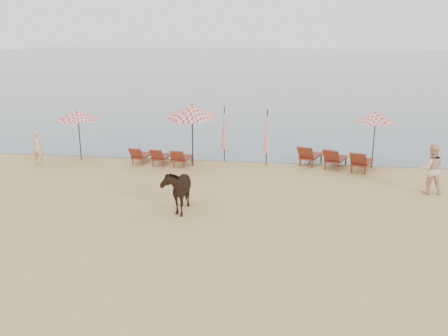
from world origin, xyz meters
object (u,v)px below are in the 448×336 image
(lounger_cluster_left, at_px, (161,156))
(umbrella_closed_right, at_px, (267,131))
(beachgoer_right_a, at_px, (431,169))
(umbrella_open_left_b, at_px, (192,110))
(umbrella_open_right, at_px, (376,117))
(lounger_cluster_right, at_px, (335,158))
(umbrella_closed_left, at_px, (224,128))
(umbrella_open_left_a, at_px, (78,115))
(cow, at_px, (177,189))
(beachgoer_left, at_px, (37,147))

(lounger_cluster_left, relative_size, umbrella_closed_right, 1.05)
(beachgoer_right_a, bearing_deg, umbrella_open_left_b, -16.22)
(umbrella_open_right, distance_m, beachgoer_right_a, 4.29)
(lounger_cluster_right, relative_size, umbrella_open_left_b, 1.18)
(umbrella_open_right, bearing_deg, umbrella_closed_left, 162.20)
(umbrella_open_left_a, relative_size, umbrella_open_right, 1.00)
(umbrella_closed_right, bearing_deg, cow, -113.62)
(umbrella_open_left_b, xyz_separation_m, umbrella_closed_left, (1.23, 0.97, -0.90))
(lounger_cluster_right, distance_m, umbrella_closed_right, 3.07)
(cow, height_order, beachgoer_right_a, beachgoer_right_a)
(umbrella_open_left_b, bearing_deg, umbrella_open_right, -12.56)
(cow, bearing_deg, umbrella_open_left_b, 92.75)
(umbrella_open_right, relative_size, umbrella_closed_right, 0.93)
(umbrella_open_left_b, height_order, beachgoer_right_a, umbrella_open_left_b)
(umbrella_closed_left, bearing_deg, beachgoer_right_a, -23.89)
(umbrella_open_left_a, distance_m, umbrella_closed_right, 8.32)
(umbrella_open_left_a, bearing_deg, umbrella_closed_left, -2.62)
(lounger_cluster_left, bearing_deg, umbrella_open_left_b, 5.70)
(umbrella_open_left_b, height_order, umbrella_closed_left, umbrella_open_left_b)
(lounger_cluster_right, distance_m, beachgoer_left, 12.73)
(lounger_cluster_right, bearing_deg, cow, -112.12)
(lounger_cluster_left, height_order, lounger_cluster_right, lounger_cluster_right)
(lounger_cluster_left, height_order, cow, cow)
(lounger_cluster_left, distance_m, umbrella_open_left_a, 4.13)
(lounger_cluster_left, bearing_deg, cow, -63.80)
(umbrella_closed_right, height_order, beachgoer_right_a, umbrella_closed_right)
(umbrella_open_left_b, distance_m, beachgoer_right_a, 9.56)
(lounger_cluster_right, xyz_separation_m, umbrella_closed_right, (-2.87, -0.07, 1.08))
(umbrella_closed_left, distance_m, umbrella_closed_right, 1.99)
(umbrella_closed_right, bearing_deg, umbrella_open_left_a, -179.56)
(umbrella_open_left_a, distance_m, umbrella_closed_left, 6.47)
(umbrella_open_left_b, bearing_deg, beachgoer_left, 163.29)
(umbrella_open_left_a, bearing_deg, lounger_cluster_right, -7.93)
(umbrella_open_left_a, bearing_deg, umbrella_open_right, -3.90)
(umbrella_open_left_a, xyz_separation_m, cow, (5.76, -5.75, -1.32))
(cow, distance_m, beachgoer_left, 8.68)
(lounger_cluster_left, bearing_deg, beachgoer_right_a, -7.42)
(lounger_cluster_left, relative_size, umbrella_open_left_b, 0.93)
(umbrella_open_left_b, relative_size, umbrella_closed_right, 1.12)
(umbrella_open_right, bearing_deg, lounger_cluster_left, 167.22)
(umbrella_open_left_a, bearing_deg, beachgoer_right_a, -19.76)
(lounger_cluster_right, height_order, umbrella_open_right, umbrella_open_right)
(umbrella_open_left_a, bearing_deg, umbrella_closed_right, -8.18)
(lounger_cluster_right, distance_m, umbrella_open_left_a, 11.29)
(umbrella_open_right, relative_size, beachgoer_right_a, 1.27)
(umbrella_closed_right, bearing_deg, beachgoer_right_a, -25.71)
(lounger_cluster_left, distance_m, umbrella_open_right, 9.36)
(lounger_cluster_left, height_order, umbrella_open_right, umbrella_open_right)
(lounger_cluster_right, xyz_separation_m, umbrella_closed_left, (-4.77, 0.54, 1.06))
(beachgoer_left, bearing_deg, cow, 142.70)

